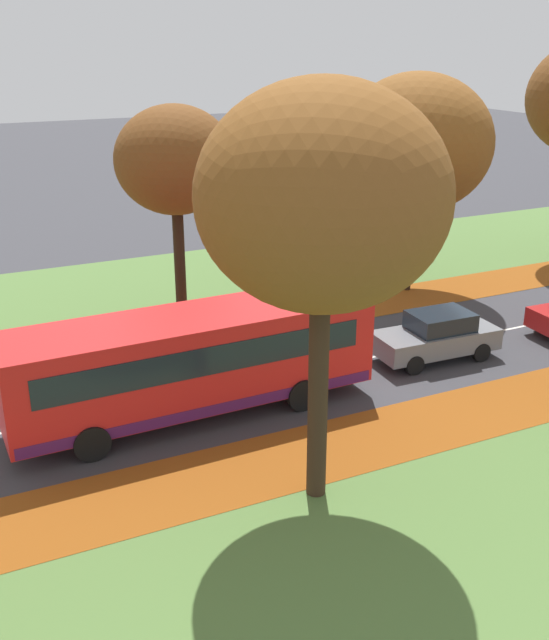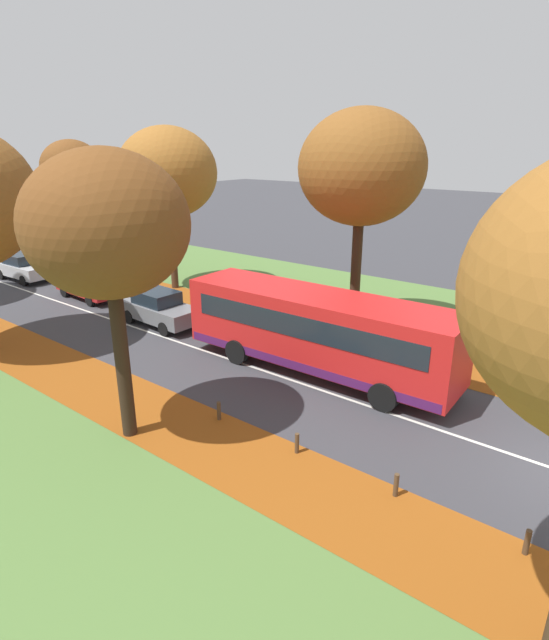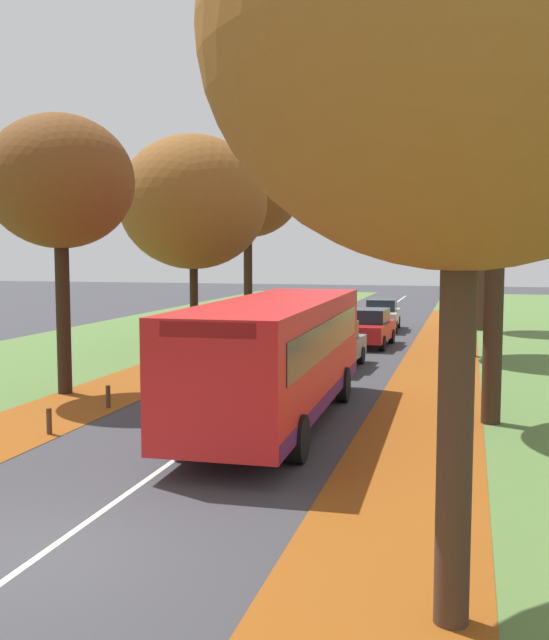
{
  "view_description": "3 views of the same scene",
  "coord_description": "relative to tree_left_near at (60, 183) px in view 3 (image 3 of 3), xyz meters",
  "views": [
    {
      "loc": [
        19.4,
        2.32,
        10.16
      ],
      "look_at": [
        1.03,
        11.12,
        2.38
      ],
      "focal_mm": 42.0,
      "sensor_mm": 36.0,
      "label": 1
    },
    {
      "loc": [
        -13.19,
        -0.58,
        8.05
      ],
      "look_at": [
        0.52,
        9.97,
        1.9
      ],
      "focal_mm": 28.0,
      "sensor_mm": 36.0,
      "label": 2
    },
    {
      "loc": [
        5.6,
        -8.72,
        4.17
      ],
      "look_at": [
        0.83,
        9.55,
        2.39
      ],
      "focal_mm": 42.0,
      "sensor_mm": 36.0,
      "label": 3
    }
  ],
  "objects": [
    {
      "name": "grass_verge_left",
      "position": [
        -3.48,
        9.48,
        -6.06
      ],
      "size": [
        12.0,
        90.0,
        0.01
      ],
      "primitive_type": "cube",
      "color": "#517538",
      "rests_on": "ground"
    },
    {
      "name": "tree_left_near",
      "position": [
        0.0,
        0.0,
        0.0
      ],
      "size": [
        4.22,
        4.22,
        8.0
      ],
      "color": "black",
      "rests_on": "ground"
    },
    {
      "name": "tree_right_far",
      "position": [
        11.87,
        20.87,
        0.35
      ],
      "size": [
        4.06,
        4.06,
        8.3
      ],
      "color": "#422D1E",
      "rests_on": "ground"
    },
    {
      "name": "car_red_following",
      "position": [
        7.17,
        12.96,
        -5.25
      ],
      "size": [
        1.92,
        4.27,
        1.62
      ],
      "color": "#B21919",
      "rests_on": "ground"
    },
    {
      "name": "tree_right_nearest",
      "position": [
        11.21,
        -10.98,
        0.38
      ],
      "size": [
        5.6,
        5.6,
        8.98
      ],
      "color": "#422D1E",
      "rests_on": "ground"
    },
    {
      "name": "road_centre_line",
      "position": [
        5.72,
        9.48,
        -6.06
      ],
      "size": [
        0.12,
        80.0,
        0.01
      ],
      "primitive_type": "cube",
      "color": "silver",
      "rests_on": "ground"
    },
    {
      "name": "car_grey_lead",
      "position": [
        6.7,
        6.59,
        -5.25
      ],
      "size": [
        1.92,
        4.27,
        1.62
      ],
      "color": "slate",
      "rests_on": "ground"
    },
    {
      "name": "tree_right_near",
      "position": [
        11.89,
        -0.77,
        0.98
      ],
      "size": [
        5.31,
        5.31,
        9.47
      ],
      "color": "#382619",
      "rests_on": "ground"
    },
    {
      "name": "tree_left_mid",
      "position": [
        0.23,
        9.96,
        0.05
      ],
      "size": [
        6.12,
        6.12,
        8.88
      ],
      "color": "black",
      "rests_on": "ground"
    },
    {
      "name": "bollard_fourth",
      "position": [
        2.19,
        -4.44,
        -5.76
      ],
      "size": [
        0.12,
        0.12,
        0.61
      ],
      "primitive_type": "cylinder",
      "color": "#4C3823",
      "rests_on": "ground"
    },
    {
      "name": "bollard_fifth",
      "position": [
        2.16,
        -1.53,
        -5.76
      ],
      "size": [
        0.12,
        0.12,
        0.61
      ],
      "primitive_type": "cylinder",
      "color": "#4C3823",
      "rests_on": "ground"
    },
    {
      "name": "tree_right_mid",
      "position": [
        11.44,
        10.84,
        0.45
      ],
      "size": [
        5.43,
        5.43,
        8.97
      ],
      "color": "#422D1E",
      "rests_on": "ground"
    },
    {
      "name": "bus",
      "position": [
        6.89,
        -2.03,
        -4.36
      ],
      "size": [
        2.81,
        10.45,
        2.98
      ],
      "color": "red",
      "rests_on": "ground"
    },
    {
      "name": "car_silver_third_in_line",
      "position": [
        6.93,
        19.63,
        -5.25
      ],
      "size": [
        1.91,
        4.26,
        1.62
      ],
      "color": "#B7BABF",
      "rests_on": "ground"
    },
    {
      "name": "leaf_litter_right",
      "position": [
        10.32,
        3.48,
        -6.05
      ],
      "size": [
        2.8,
        60.0,
        0.0
      ],
      "primitive_type": "cube",
      "color": "#8C4714",
      "rests_on": "grass_verge_right"
    },
    {
      "name": "ground_plane",
      "position": [
        5.72,
        -10.52,
        -6.06
      ],
      "size": [
        160.0,
        160.0,
        0.0
      ],
      "primitive_type": "plane",
      "color": "#38383D"
    },
    {
      "name": "leaf_litter_left",
      "position": [
        1.12,
        3.48,
        -6.05
      ],
      "size": [
        2.8,
        60.0,
        0.0
      ],
      "primitive_type": "cube",
      "color": "#8C4714",
      "rests_on": "grass_verge_left"
    },
    {
      "name": "tree_left_far",
      "position": [
        -0.44,
        20.06,
        1.4
      ],
      "size": [
        5.89,
        5.89,
        10.15
      ],
      "color": "black",
      "rests_on": "ground"
    }
  ]
}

